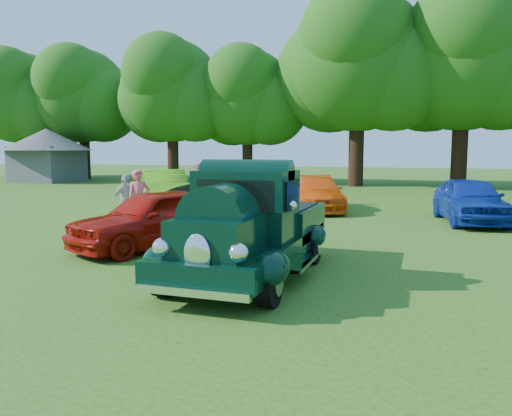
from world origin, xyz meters
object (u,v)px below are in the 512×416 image
(back_car_blue, at_px, (470,200))
(spectator_grey, at_px, (202,195))
(back_car_black, at_px, (215,191))
(back_car_lime, at_px, (165,189))
(gazebo, at_px, (47,149))
(back_car_orange, at_px, (317,193))
(red_convertible, at_px, (154,218))
(hero_pickup, at_px, (251,230))
(spectator_white, at_px, (126,200))
(spectator_pink, at_px, (139,200))

(back_car_blue, height_order, spectator_grey, spectator_grey)
(back_car_black, distance_m, back_car_blue, 9.20)
(back_car_lime, xyz_separation_m, gazebo, (-16.47, 12.21, 1.63))
(spectator_grey, bearing_deg, back_car_orange, 97.86)
(red_convertible, distance_m, back_car_black, 7.73)
(hero_pickup, distance_m, red_convertible, 3.55)
(spectator_white, distance_m, gazebo, 24.55)
(spectator_white, bearing_deg, back_car_lime, 34.81)
(spectator_pink, relative_size, spectator_grey, 0.90)
(spectator_pink, xyz_separation_m, spectator_white, (-0.81, 0.54, -0.09))
(back_car_lime, relative_size, back_car_blue, 1.08)
(hero_pickup, distance_m, gazebo, 31.88)
(red_convertible, bearing_deg, spectator_white, 157.31)
(spectator_pink, relative_size, spectator_white, 1.11)
(back_car_blue, bearing_deg, hero_pickup, -126.52)
(back_car_orange, distance_m, back_car_blue, 5.61)
(hero_pickup, bearing_deg, gazebo, 137.40)
(red_convertible, relative_size, back_car_blue, 0.96)
(red_convertible, bearing_deg, gazebo, 160.22)
(back_car_lime, distance_m, spectator_grey, 5.56)
(spectator_white, bearing_deg, red_convertible, -117.04)
(red_convertible, distance_m, spectator_pink, 2.97)
(gazebo, bearing_deg, back_car_lime, -36.56)
(hero_pickup, relative_size, back_car_lime, 1.08)
(red_convertible, height_order, back_car_lime, back_car_lime)
(back_car_orange, bearing_deg, spectator_white, -147.06)
(back_car_black, relative_size, spectator_white, 3.36)
(back_car_lime, distance_m, back_car_black, 2.22)
(hero_pickup, bearing_deg, spectator_white, 141.00)
(back_car_lime, bearing_deg, spectator_white, -110.58)
(back_car_black, xyz_separation_m, spectator_white, (-0.98, -4.69, 0.05))
(back_car_orange, relative_size, back_car_blue, 1.04)
(red_convertible, distance_m, gazebo, 28.44)
(back_car_lime, bearing_deg, back_car_black, -35.65)
(back_car_black, bearing_deg, hero_pickup, -40.91)
(spectator_grey, bearing_deg, hero_pickup, -23.95)
(back_car_lime, distance_m, spectator_pink, 5.63)
(back_car_blue, bearing_deg, spectator_pink, -163.30)
(hero_pickup, xyz_separation_m, back_car_lime, (-6.97, 9.34, -0.08))
(hero_pickup, distance_m, spectator_pink, 6.40)
(red_convertible, distance_m, back_car_orange, 8.91)
(spectator_white, bearing_deg, back_car_blue, -48.17)
(hero_pickup, xyz_separation_m, gazebo, (-23.44, 21.55, 1.54))
(back_car_blue, xyz_separation_m, spectator_grey, (-7.80, -3.59, 0.24))
(back_car_black, bearing_deg, spectator_pink, -69.76)
(back_car_lime, distance_m, gazebo, 20.57)
(red_convertible, bearing_deg, back_car_orange, 100.29)
(hero_pickup, relative_size, back_car_blue, 1.16)
(gazebo, bearing_deg, back_car_blue, -24.75)
(back_car_lime, xyz_separation_m, back_car_blue, (11.41, -0.64, -0.03))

